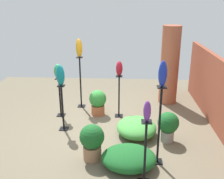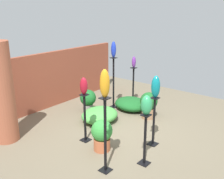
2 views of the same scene
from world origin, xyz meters
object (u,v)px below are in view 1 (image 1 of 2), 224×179
Objects in this scene: pedestal_ruby at (119,98)px; pedestal_jade at (60,99)px; brick_pillar at (170,65)px; pedestal_amber at (81,84)px; art_vase_teal at (60,75)px; potted_plant_mid_right at (92,141)px; art_vase_ruby at (119,69)px; potted_plant_walkway_edge at (98,102)px; pedestal_cobalt at (159,129)px; pedestal_teal at (63,110)px; art_vase_cobalt at (163,74)px; art_vase_amber at (79,48)px; potted_plant_front_left at (168,125)px; art_vase_violet at (147,111)px; pedestal_violet at (145,156)px; art_vase_jade at (58,71)px.

pedestal_jade is at bearing -88.20° from pedestal_ruby.
brick_pillar reaches higher than pedestal_amber.
art_vase_teal is 0.65× the size of potted_plant_mid_right.
art_vase_ruby is 2.17m from potted_plant_mid_right.
pedestal_cobalt is at bearing 32.90° from potted_plant_walkway_edge.
pedestal_teal is at bearing -57.90° from art_vase_ruby.
art_vase_cobalt reaches higher than pedestal_amber.
pedestal_amber is (-1.37, 0.18, 0.16)m from pedestal_teal.
pedestal_teal is 0.72× the size of pedestal_cobalt.
art_vase_amber is at bearing -118.49° from art_vase_ruby.
potted_plant_front_left is at bearing 159.15° from art_vase_cobalt.
art_vase_amber is at bearing 0.00° from pedestal_amber.
pedestal_jade is at bearing -34.26° from pedestal_amber.
pedestal_amber is 0.79m from pedestal_jade.
pedestal_cobalt is 0.90m from art_vase_violet.
pedestal_violet is (3.16, 1.57, -0.14)m from pedestal_amber.
pedestal_jade is at bearing 0.00° from art_vase_jade.
pedestal_teal is 1.81m from art_vase_amber.
pedestal_ruby is at bearing 82.28° from potted_plant_walkway_edge.
potted_plant_mid_right reaches higher than potted_plant_walkway_edge.
pedestal_cobalt is 4.10× the size of art_vase_jade.
art_vase_cobalt reaches higher than art_vase_ruby.
art_vase_jade is 2.31m from potted_plant_mid_right.
art_vase_violet is at bearing -24.87° from pedestal_cobalt.
pedestal_cobalt is 2.20m from art_vase_ruby.
potted_plant_mid_right is at bearing 29.32° from art_vase_jade.
art_vase_amber is 1.46× the size of art_vase_violet.
art_vase_cobalt reaches higher than pedestal_ruby.
brick_pillar reaches higher than potted_plant_front_left.
pedestal_amber is at bearing 145.74° from pedestal_jade.
pedestal_cobalt is at bearing 49.81° from pedestal_jade.
pedestal_amber is (0.49, -2.46, -0.45)m from brick_pillar.
pedestal_violet is 2.43× the size of art_vase_teal.
art_vase_violet is (3.16, 1.57, -0.36)m from art_vase_amber.
art_vase_ruby is at bearing 153.43° from pedestal_ruby.
art_vase_violet is (1.79, 1.75, -0.01)m from art_vase_teal.
pedestal_amber is at bearing -165.90° from potted_plant_mid_right.
art_vase_teal is 1.43m from art_vase_amber.
pedestal_violet is at bearing -24.87° from pedestal_cobalt.
pedestal_ruby is 1.69m from art_vase_teal.
potted_plant_mid_right is (1.89, 1.06, -0.06)m from pedestal_jade.
art_vase_amber reaches higher than pedestal_cobalt.
pedestal_amber reaches higher than potted_plant_front_left.
pedestal_teal is at bearing -7.60° from pedestal_amber.
potted_plant_mid_right is at bearing 35.34° from art_vase_teal.
art_vase_jade is at bearing -161.62° from pedestal_teal.
art_vase_violet reaches higher than art_vase_ruby.
brick_pillar is 2.18× the size of pedestal_jade.
art_vase_teal is at bearing -100.11° from potted_plant_front_left.
potted_plant_mid_right is (1.15, 0.82, -0.91)m from art_vase_teal.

